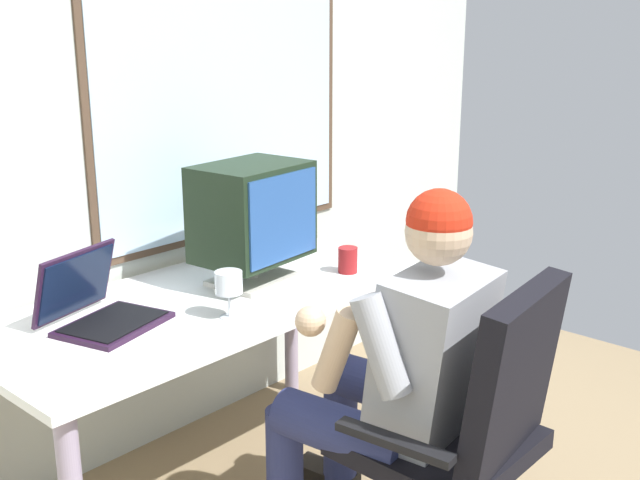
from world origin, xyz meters
The scene contains 9 objects.
wall_rear centered at (0.03, 2.15, 1.30)m, with size 4.62×0.08×2.60m.
desk centered at (0.07, 1.71, 0.63)m, with size 1.60×0.75×0.73m.
office_chair centered at (0.23, 0.74, 0.55)m, with size 0.62×0.57×0.97m.
person_seated centered at (0.20, 1.01, 0.63)m, with size 0.57×0.79×1.21m.
crt_monitor centered at (0.29, 1.71, 0.99)m, with size 0.42×0.33×0.44m.
laptop centered at (-0.32, 1.78, 0.79)m, with size 0.39×0.38×0.23m.
wine_glass centered at (-0.01, 1.51, 0.84)m, with size 0.09×0.09×0.16m.
desk_speaker centered at (0.64, 1.88, 0.83)m, with size 0.08×0.08×0.20m.
coffee_mug centered at (0.60, 1.53, 0.78)m, with size 0.07×0.07×0.10m.
Camera 1 is at (-1.54, -0.26, 1.65)m, focal length 43.37 mm.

